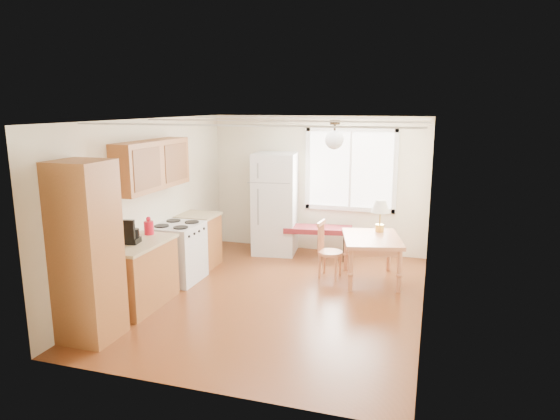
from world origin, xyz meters
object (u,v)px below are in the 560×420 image
at_px(refrigerator, 275,203).
at_px(chair, 325,246).
at_px(bench, 318,230).
at_px(dining_table, 372,243).

relative_size(refrigerator, chair, 2.09).
bearing_deg(refrigerator, bench, -12.46).
bearing_deg(refrigerator, dining_table, -35.85).
relative_size(bench, chair, 1.43).
relative_size(refrigerator, bench, 1.46).
xyz_separation_m(bench, chair, (0.34, -0.97, 0.01)).
bearing_deg(bench, dining_table, -51.61).
bearing_deg(chair, dining_table, 6.21).
height_order(refrigerator, bench, refrigerator).
xyz_separation_m(dining_table, chair, (-0.72, -0.02, -0.10)).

